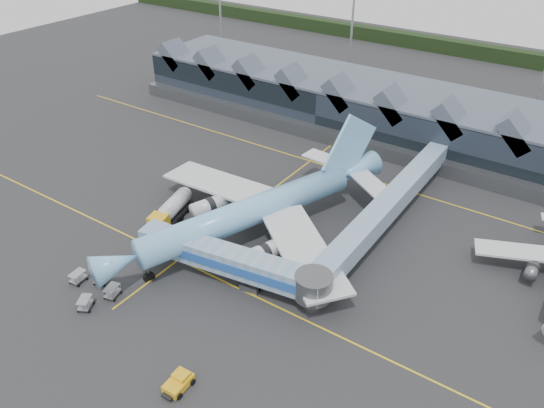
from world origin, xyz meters
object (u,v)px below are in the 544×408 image
Objects in this scene: main_airliner at (258,209)px; pushback_tug at (179,382)px; jet_bridge at (242,265)px; fuel_truck at (172,209)px.

pushback_tug is (9.18, -27.25, -3.82)m from main_airliner.
jet_bridge is (5.03, -10.49, -1.10)m from main_airliner.
main_airliner reaches higher than jet_bridge.
main_airliner is 11.69m from jet_bridge.
main_airliner is 12.56× the size of pushback_tug.
pushback_tug is at bearing -84.77° from jet_bridge.
jet_bridge is 17.48m from pushback_tug.
main_airliner reaches higher than pushback_tug.
fuel_truck is 32.17m from pushback_tug.
pushback_tug is (4.15, -16.76, -2.73)m from jet_bridge.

